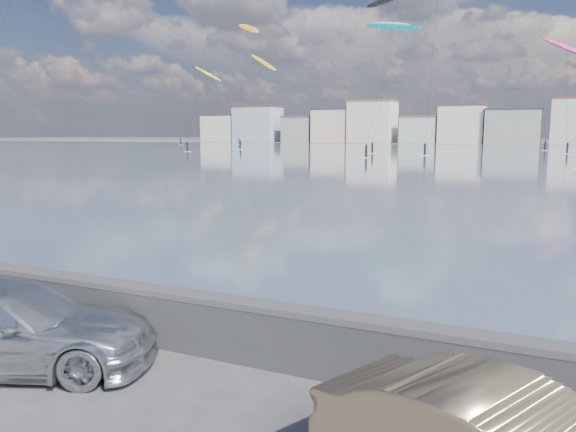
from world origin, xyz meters
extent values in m
plane|color=#333335|center=(0.00, 0.00, 0.00)|extent=(700.00, 700.00, 0.00)
cube|color=#3D4B66|center=(0.00, 91.50, 0.01)|extent=(500.00, 177.00, 0.00)
cube|color=#4C473D|center=(0.00, 200.00, 0.01)|extent=(500.00, 60.00, 0.00)
cube|color=#28282B|center=(0.00, 2.70, 0.45)|extent=(400.00, 0.35, 0.90)
cylinder|color=#28282B|center=(0.00, 2.70, 0.90)|extent=(400.00, 0.36, 0.36)
cube|color=beige|center=(-112.00, 186.00, 5.00)|extent=(14.00, 11.00, 10.00)
cube|color=#2D2D33|center=(-112.00, 186.00, 10.30)|extent=(14.28, 11.22, 0.60)
cube|color=#9EA8B7|center=(-96.50, 186.00, 6.50)|extent=(16.00, 12.00, 13.00)
cube|color=#562D23|center=(-96.50, 186.00, 13.30)|extent=(16.32, 12.24, 0.60)
cube|color=gray|center=(-79.00, 186.00, 4.50)|extent=(11.00, 10.00, 9.00)
cube|color=#4C423D|center=(-79.00, 186.00, 9.30)|extent=(11.22, 10.20, 0.60)
cube|color=beige|center=(-66.00, 186.00, 5.75)|extent=(13.00, 11.00, 11.50)
cube|color=#2D2D33|center=(-66.00, 186.00, 11.80)|extent=(13.26, 11.22, 0.60)
cube|color=beige|center=(-51.50, 186.00, 7.00)|extent=(15.00, 12.00, 14.00)
cube|color=brown|center=(-51.50, 186.00, 14.30)|extent=(15.30, 12.24, 0.60)
cube|color=#B7C6BC|center=(-35.00, 186.00, 4.25)|extent=(12.00, 10.00, 8.50)
cube|color=brown|center=(-35.00, 186.00, 8.80)|extent=(12.24, 10.20, 0.60)
cube|color=silver|center=(-21.50, 186.00, 6.00)|extent=(14.00, 11.00, 12.00)
cube|color=#562D23|center=(-21.50, 186.00, 12.30)|extent=(14.28, 11.22, 0.60)
cube|color=gray|center=(-6.00, 186.00, 5.25)|extent=(16.00, 13.00, 10.50)
cube|color=#2D2D33|center=(-6.00, 186.00, 10.80)|extent=(16.32, 13.26, 0.60)
cube|color=beige|center=(11.00, 186.00, 6.75)|extent=(13.00, 10.00, 13.50)
cube|color=brown|center=(11.00, 186.00, 13.80)|extent=(13.26, 10.20, 0.60)
imported|color=#B2B5BA|center=(-2.37, 0.96, 0.66)|extent=(4.91, 3.50, 1.32)
cube|color=white|center=(-12.95, 85.17, 0.05)|extent=(1.40, 0.42, 0.08)
cylinder|color=black|center=(-12.95, 85.17, 0.95)|extent=(0.36, 0.36, 1.70)
sphere|color=black|center=(-12.95, 85.17, 1.85)|extent=(0.28, 0.28, 0.28)
cylinder|color=black|center=(-13.48, 90.92, 14.31)|extent=(1.09, 11.52, 26.04)
ellipsoid|color=#BF8C19|center=(-83.28, 155.40, 35.92)|extent=(11.00, 7.10, 6.01)
cube|color=white|center=(-83.59, 149.06, 0.05)|extent=(1.40, 0.42, 0.08)
cylinder|color=black|center=(-83.59, 149.06, 0.95)|extent=(0.36, 0.36, 1.70)
sphere|color=black|center=(-83.59, 149.06, 1.85)|extent=(0.28, 0.28, 0.28)
cylinder|color=black|center=(-83.43, 152.23, 18.61)|extent=(0.34, 6.37, 34.62)
ellipsoid|color=#BF8C19|center=(-58.03, 116.92, 20.02)|extent=(8.27, 3.74, 5.27)
cube|color=white|center=(-56.39, 102.53, 0.05)|extent=(1.40, 0.42, 0.08)
cylinder|color=black|center=(-56.39, 102.53, 0.95)|extent=(0.36, 0.36, 1.70)
sphere|color=black|center=(-56.39, 102.53, 1.85)|extent=(0.28, 0.28, 0.28)
cylinder|color=black|center=(-57.21, 109.72, 10.66)|extent=(1.67, 14.41, 18.74)
cube|color=white|center=(-18.97, 73.47, 0.05)|extent=(1.40, 0.42, 0.08)
cylinder|color=black|center=(-18.97, 73.47, 0.95)|extent=(0.36, 0.36, 1.70)
sphere|color=black|center=(-18.97, 73.47, 1.85)|extent=(0.28, 0.28, 0.28)
cylinder|color=black|center=(-17.86, 77.18, 12.62)|extent=(2.27, 7.45, 22.65)
cube|color=white|center=(4.02, 120.39, 0.05)|extent=(1.40, 0.42, 0.08)
cylinder|color=black|center=(4.02, 120.39, 0.95)|extent=(0.36, 0.36, 1.70)
sphere|color=black|center=(4.02, 120.39, 1.85)|extent=(0.28, 0.28, 0.28)
cylinder|color=black|center=(2.26, 126.86, 19.12)|extent=(3.57, 12.97, 35.64)
cylinder|color=black|center=(-36.65, 29.18, 13.08)|extent=(0.91, 11.21, 23.57)
ellipsoid|color=#19BFBF|center=(-22.06, 99.13, 22.66)|extent=(10.46, 7.75, 2.10)
cube|color=white|center=(-23.09, 90.43, 0.05)|extent=(1.40, 0.42, 0.08)
cylinder|color=black|center=(-23.09, 90.43, 0.95)|extent=(0.36, 0.36, 1.70)
sphere|color=black|center=(-23.09, 90.43, 1.85)|extent=(0.28, 0.28, 0.28)
cylinder|color=black|center=(-22.58, 94.78, 11.98)|extent=(1.06, 8.73, 21.38)
ellipsoid|color=yellow|center=(-89.18, 140.86, 20.89)|extent=(8.28, 6.25, 5.27)
cube|color=white|center=(-91.51, 129.40, 0.05)|extent=(1.40, 0.42, 0.08)
cylinder|color=black|center=(-91.51, 129.40, 0.95)|extent=(0.36, 0.36, 1.70)
sphere|color=black|center=(-91.51, 129.40, 1.85)|extent=(0.28, 0.28, 0.28)
cylinder|color=black|center=(-90.35, 135.13, 11.10)|extent=(2.36, 11.49, 19.61)
ellipsoid|color=#E5338C|center=(6.53, 111.93, 18.84)|extent=(8.57, 2.89, 5.08)
cube|color=white|center=(7.63, 102.06, 0.05)|extent=(1.40, 0.42, 0.08)
cylinder|color=black|center=(7.63, 102.06, 0.95)|extent=(0.36, 0.36, 1.70)
sphere|color=black|center=(7.63, 102.06, 1.85)|extent=(0.28, 0.28, 0.28)
cylinder|color=black|center=(7.08, 106.99, 10.07)|extent=(1.13, 9.90, 17.56)
cube|color=white|center=(-58.12, 85.12, 0.05)|extent=(1.40, 0.42, 0.08)
cylinder|color=black|center=(-58.12, 85.12, 0.95)|extent=(0.36, 0.36, 1.70)
sphere|color=black|center=(-58.12, 85.12, 1.85)|extent=(0.28, 0.28, 0.28)
cylinder|color=black|center=(-57.68, 90.87, 18.61)|extent=(0.92, 11.53, 34.62)
camera|label=1|loc=(5.09, -4.78, 3.64)|focal=35.00mm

